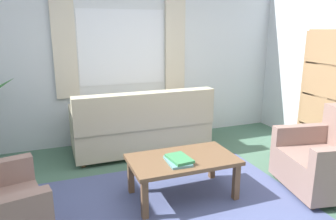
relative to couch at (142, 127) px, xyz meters
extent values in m
plane|color=#476B56|center=(-0.10, -1.60, -0.37)|extent=(6.24, 6.24, 0.00)
cube|color=silver|center=(-0.10, 0.66, 0.93)|extent=(5.32, 0.12, 2.60)
cube|color=white|center=(-0.10, 0.60, 1.08)|extent=(1.30, 0.01, 1.10)
cube|color=beige|center=(-0.93, 0.57, 1.08)|extent=(0.32, 0.06, 1.40)
cube|color=beige|center=(0.73, 0.57, 1.08)|extent=(0.32, 0.06, 1.40)
cube|color=#4C5684|center=(-0.10, -1.60, -0.36)|extent=(2.62, 2.08, 0.01)
cube|color=#BCB293|center=(0.00, 0.07, -0.12)|extent=(1.90, 0.80, 0.38)
cube|color=#BCB293|center=(0.00, -0.25, 0.31)|extent=(1.90, 0.20, 0.48)
cube|color=#BCB293|center=(0.87, 0.07, 0.19)|extent=(0.16, 0.80, 0.24)
cube|color=#BCB293|center=(-0.87, 0.07, 0.19)|extent=(0.16, 0.80, 0.24)
cylinder|color=brown|center=(0.85, 0.37, -0.34)|extent=(0.06, 0.06, 0.06)
cylinder|color=brown|center=(-0.85, 0.37, -0.34)|extent=(0.06, 0.06, 0.06)
cylinder|color=brown|center=(0.85, -0.23, -0.34)|extent=(0.06, 0.06, 0.06)
cylinder|color=brown|center=(-0.85, -0.23, -0.34)|extent=(0.06, 0.06, 0.06)
cylinder|color=brown|center=(-1.45, -1.28, -0.34)|extent=(0.05, 0.05, 0.06)
cube|color=gray|center=(1.53, -1.77, -0.13)|extent=(0.94, 0.97, 0.36)
cube|color=gray|center=(1.59, -1.42, 0.16)|extent=(0.81, 0.26, 0.22)
cylinder|color=brown|center=(1.28, -1.38, -0.34)|extent=(0.05, 0.05, 0.06)
cylinder|color=brown|center=(1.15, -2.05, -0.34)|extent=(0.05, 0.05, 0.06)
cylinder|color=brown|center=(1.91, -1.49, -0.34)|extent=(0.05, 0.05, 0.06)
cube|color=brown|center=(0.05, -1.36, 0.05)|extent=(1.10, 0.64, 0.04)
cube|color=brown|center=(-0.44, -1.62, -0.17)|extent=(0.06, 0.06, 0.40)
cube|color=brown|center=(0.54, -1.62, -0.17)|extent=(0.06, 0.06, 0.40)
cube|color=brown|center=(-0.44, -1.10, -0.17)|extent=(0.06, 0.06, 0.40)
cube|color=brown|center=(0.54, -1.10, -0.17)|extent=(0.06, 0.06, 0.40)
cube|color=#5B8E93|center=(-0.04, -1.45, 0.08)|extent=(0.23, 0.32, 0.02)
cube|color=#387F4C|center=(-0.02, -1.45, 0.11)|extent=(0.22, 0.30, 0.03)
cube|color=#A87F56|center=(2.28, -0.72, 0.48)|extent=(0.30, 0.04, 1.70)
cube|color=#A87F56|center=(2.14, -1.17, 0.48)|extent=(0.02, 0.90, 1.70)
cube|color=#A87F56|center=(2.28, -1.17, -0.36)|extent=(0.30, 0.86, 0.02)
cube|color=#A87F56|center=(2.28, -1.17, 0.07)|extent=(0.30, 0.86, 0.02)
cube|color=#A87F56|center=(2.28, -1.17, 0.49)|extent=(0.30, 0.86, 0.02)
cube|color=#335199|center=(2.28, -1.08, 0.64)|extent=(0.23, 0.08, 0.28)
cube|color=#2D2D33|center=(2.28, -0.99, 0.62)|extent=(0.27, 0.07, 0.23)
camera|label=1|loc=(-1.17, -4.16, 1.38)|focal=34.09mm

